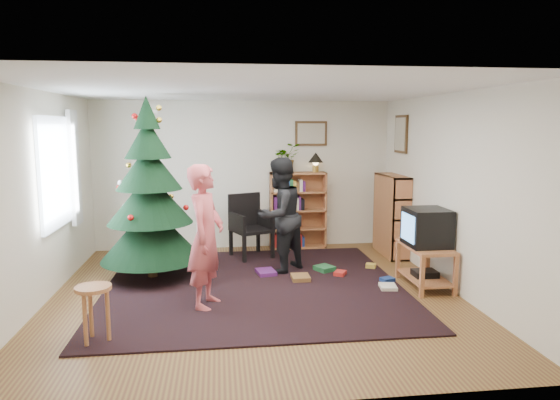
{
  "coord_description": "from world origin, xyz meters",
  "views": [
    {
      "loc": [
        -0.44,
        -5.96,
        2.09
      ],
      "look_at": [
        0.38,
        0.57,
        1.1
      ],
      "focal_mm": 32.0,
      "sensor_mm": 36.0,
      "label": 1
    }
  ],
  "objects": [
    {
      "name": "potted_plant",
      "position": [
        0.71,
        2.34,
        1.55
      ],
      "size": [
        0.52,
        0.47,
        0.49
      ],
      "primitive_type": "imported",
      "rotation": [
        0.0,
        0.0,
        0.22
      ],
      "color": "gray",
      "rests_on": "bookshelf_back"
    },
    {
      "name": "floor",
      "position": [
        0.0,
        0.0,
        0.0
      ],
      "size": [
        5.0,
        5.0,
        0.0
      ],
      "primitive_type": "plane",
      "color": "brown",
      "rests_on": "ground"
    },
    {
      "name": "table_lamp",
      "position": [
        1.21,
        2.34,
        1.53
      ],
      "size": [
        0.25,
        0.25,
        0.34
      ],
      "color": "#A57F33",
      "rests_on": "bookshelf_back"
    },
    {
      "name": "wall_right",
      "position": [
        2.5,
        0.0,
        1.25
      ],
      "size": [
        0.02,
        5.0,
        2.5
      ],
      "primitive_type": "cube",
      "color": "silver",
      "rests_on": "floor"
    },
    {
      "name": "wall_back",
      "position": [
        0.0,
        2.5,
        1.25
      ],
      "size": [
        5.0,
        0.02,
        2.5
      ],
      "primitive_type": "cube",
      "color": "silver",
      "rests_on": "floor"
    },
    {
      "name": "picture_right",
      "position": [
        2.48,
        1.75,
        1.95
      ],
      "size": [
        0.03,
        0.5,
        0.6
      ],
      "color": "#4C3319",
      "rests_on": "wall_right"
    },
    {
      "name": "person_by_chair",
      "position": [
        0.42,
        0.95,
        0.82
      ],
      "size": [
        1.01,
        1.0,
        1.64
      ],
      "primitive_type": "imported",
      "rotation": [
        0.0,
        0.0,
        3.89
      ],
      "color": "black",
      "rests_on": "rug"
    },
    {
      "name": "wall_front",
      "position": [
        0.0,
        -2.5,
        1.25
      ],
      "size": [
        5.0,
        0.02,
        2.5
      ],
      "primitive_type": "cube",
      "color": "silver",
      "rests_on": "floor"
    },
    {
      "name": "christmas_tree",
      "position": [
        -1.36,
        0.87,
        1.03
      ],
      "size": [
        1.37,
        1.37,
        2.48
      ],
      "rotation": [
        0.0,
        0.0,
        0.28
      ],
      "color": "#3F2816",
      "rests_on": "rug"
    },
    {
      "name": "ceiling",
      "position": [
        0.0,
        0.0,
        2.5
      ],
      "size": [
        5.0,
        5.0,
        0.0
      ],
      "primitive_type": "plane",
      "rotation": [
        3.14,
        0.0,
        0.0
      ],
      "color": "white",
      "rests_on": "wall_back"
    },
    {
      "name": "curtain",
      "position": [
        -2.43,
        1.3,
        1.5
      ],
      "size": [
        0.06,
        0.35,
        1.6
      ],
      "primitive_type": "cube",
      "color": "silver",
      "rests_on": "wall_left"
    },
    {
      "name": "tv_stand",
      "position": [
        2.22,
        0.04,
        0.32
      ],
      "size": [
        0.49,
        0.88,
        0.55
      ],
      "color": "#BA6D42",
      "rests_on": "floor"
    },
    {
      "name": "person_standing",
      "position": [
        -0.59,
        -0.34,
        0.83
      ],
      "size": [
        0.56,
        0.7,
        1.66
      ],
      "primitive_type": "imported",
      "rotation": [
        0.0,
        0.0,
        1.26
      ],
      "color": "#C74F55",
      "rests_on": "rug"
    },
    {
      "name": "floor_clutter",
      "position": [
        1.2,
        0.55,
        0.04
      ],
      "size": [
        1.78,
        1.13,
        0.08
      ],
      "color": "#A51E19",
      "rests_on": "rug"
    },
    {
      "name": "picture_back",
      "position": [
        1.15,
        2.48,
        1.95
      ],
      "size": [
        0.55,
        0.03,
        0.42
      ],
      "color": "#4C3319",
      "rests_on": "wall_back"
    },
    {
      "name": "bookshelf_back",
      "position": [
        0.91,
        2.34,
        0.66
      ],
      "size": [
        0.95,
        0.3,
        1.3
      ],
      "color": "#BA6D42",
      "rests_on": "floor"
    },
    {
      "name": "stool",
      "position": [
        -1.64,
        -1.2,
        0.44
      ],
      "size": [
        0.34,
        0.34,
        0.57
      ],
      "color": "#BA6D42",
      "rests_on": "floor"
    },
    {
      "name": "bookshelf_right",
      "position": [
        2.34,
        1.7,
        0.66
      ],
      "size": [
        0.3,
        0.95,
        1.3
      ],
      "rotation": [
        0.0,
        0.0,
        1.57
      ],
      "color": "#BA6D42",
      "rests_on": "floor"
    },
    {
      "name": "crt_tv",
      "position": [
        2.22,
        0.04,
        0.79
      ],
      "size": [
        0.51,
        0.55,
        0.48
      ],
      "color": "black",
      "rests_on": "tv_stand"
    },
    {
      "name": "wall_left",
      "position": [
        -2.5,
        0.0,
        1.25
      ],
      "size": [
        0.02,
        5.0,
        2.5
      ],
      "primitive_type": "cube",
      "color": "silver",
      "rests_on": "floor"
    },
    {
      "name": "rug",
      "position": [
        0.0,
        0.3,
        0.01
      ],
      "size": [
        3.8,
        3.6,
        0.02
      ],
      "primitive_type": "cube",
      "color": "black",
      "rests_on": "floor"
    },
    {
      "name": "armchair",
      "position": [
        0.07,
        1.86,
        0.55
      ],
      "size": [
        0.72,
        0.74,
        1.01
      ],
      "rotation": [
        0.0,
        0.0,
        0.4
      ],
      "color": "black",
      "rests_on": "rug"
    },
    {
      "name": "window_pane",
      "position": [
        -2.47,
        0.6,
        1.5
      ],
      "size": [
        0.04,
        1.2,
        1.4
      ],
      "primitive_type": "cube",
      "color": "silver",
      "rests_on": "wall_left"
    }
  ]
}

